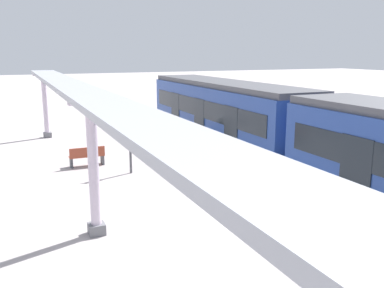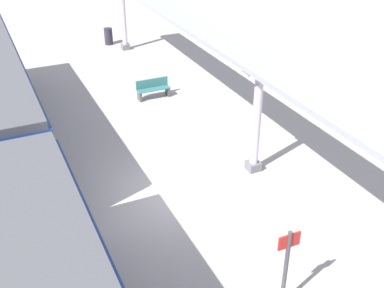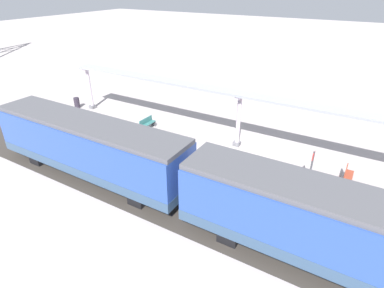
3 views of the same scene
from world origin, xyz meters
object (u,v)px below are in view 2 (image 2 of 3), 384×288
(canopy_pillar_second, at_px, (257,121))
(bench_near_end, at_px, (153,88))
(canopy_pillar_third, at_px, (123,17))
(platform_info_sign, at_px, (287,262))
(trash_bin, at_px, (108,36))

(canopy_pillar_second, height_order, bench_near_end, canopy_pillar_second)
(canopy_pillar_third, bearing_deg, bench_near_end, -97.85)
(canopy_pillar_second, relative_size, platform_info_sign, 1.67)
(trash_bin, distance_m, platform_info_sign, 20.78)
(trash_bin, relative_size, platform_info_sign, 0.43)
(canopy_pillar_second, bearing_deg, bench_near_end, 97.70)
(canopy_pillar_second, xyz_separation_m, platform_info_sign, (-2.46, -5.37, -0.54))
(canopy_pillar_third, height_order, trash_bin, canopy_pillar_third)
(canopy_pillar_second, distance_m, bench_near_end, 7.30)
(canopy_pillar_second, distance_m, platform_info_sign, 5.93)
(canopy_pillar_third, xyz_separation_m, bench_near_end, (-0.96, -6.95, -1.43))
(canopy_pillar_second, xyz_separation_m, trash_bin, (-0.60, 15.31, -1.39))
(canopy_pillar_second, bearing_deg, canopy_pillar_third, 90.00)
(canopy_pillar_second, bearing_deg, trash_bin, 92.26)
(bench_near_end, height_order, trash_bin, trash_bin)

